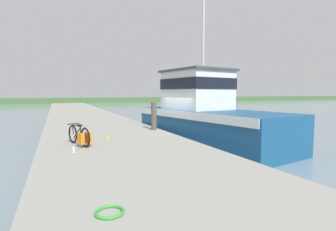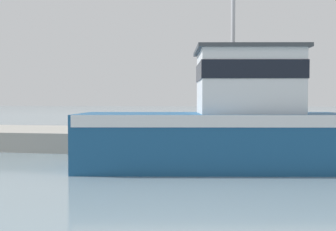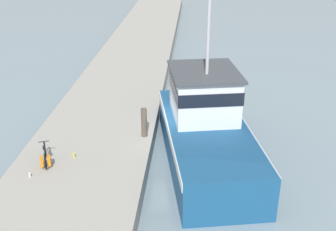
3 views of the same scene
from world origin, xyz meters
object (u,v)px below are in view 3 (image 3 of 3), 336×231
bicycle_touring (45,157)px  water_bottle_on_curb (74,155)px  water_bottle_by_bike (30,175)px  mooring_post (144,123)px  fishing_boat_main (205,126)px

bicycle_touring → water_bottle_on_curb: (1.03, 0.57, -0.22)m
bicycle_touring → water_bottle_by_bike: (-0.31, -1.02, -0.25)m
bicycle_touring → mooring_post: 4.71m
mooring_post → water_bottle_by_bike: (-4.10, -3.78, -0.61)m
bicycle_touring → water_bottle_on_curb: 1.20m
bicycle_touring → water_bottle_by_bike: bicycle_touring is taller
fishing_boat_main → water_bottle_by_bike: 7.83m
fishing_boat_main → water_bottle_by_bike: fishing_boat_main is taller
bicycle_touring → water_bottle_by_bike: 1.09m
fishing_boat_main → mooring_post: size_ratio=7.81×
water_bottle_on_curb → fishing_boat_main: bearing=20.0°
water_bottle_on_curb → mooring_post: bearing=38.5°
fishing_boat_main → bicycle_touring: fishing_boat_main is taller
fishing_boat_main → water_bottle_on_curb: 5.96m
mooring_post → water_bottle_on_curb: mooring_post is taller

